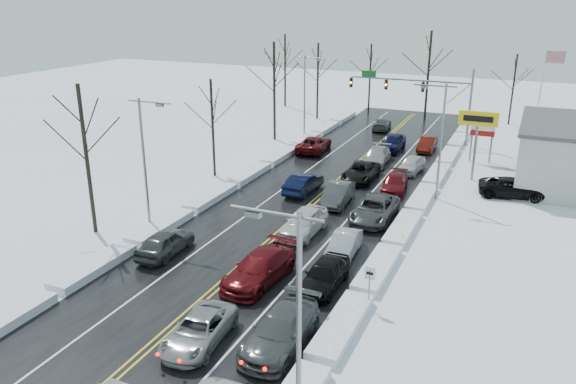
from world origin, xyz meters
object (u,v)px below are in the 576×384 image
at_px(flagpole, 542,91).
at_px(oncoming_car_0, 303,192).
at_px(tires_plus_sign, 478,123).
at_px(traffic_signal_mast, 422,90).

xyz_separation_m(flagpole, oncoming_car_0, (-16.80, -22.89, -5.93)).
xyz_separation_m(tires_plus_sign, oncoming_car_0, (-12.13, -8.89, -4.99)).
bearing_deg(oncoming_car_0, flagpole, -123.71).
relative_size(flagpole, oncoming_car_0, 2.11).
distance_m(flagpole, oncoming_car_0, 29.01).
bearing_deg(flagpole, traffic_signal_mast, -170.27).
distance_m(tires_plus_sign, oncoming_car_0, 15.84).
height_order(traffic_signal_mast, flagpole, flagpole).
bearing_deg(traffic_signal_mast, oncoming_car_0, -103.66).
height_order(tires_plus_sign, oncoming_car_0, tires_plus_sign).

